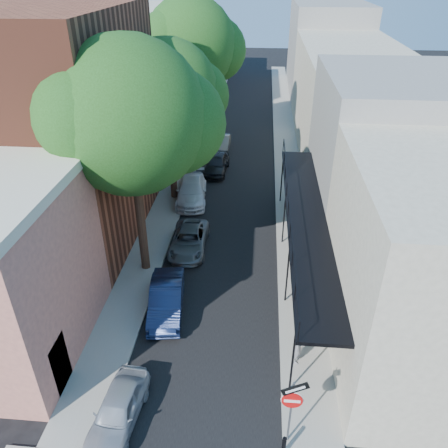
% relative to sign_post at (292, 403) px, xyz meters
% --- Properties ---
extents(road_surface, '(6.00, 64.00, 0.01)m').
position_rel_sign_post_xyz_m(road_surface, '(-3.16, 29.03, -2.03)').
color(road_surface, black).
rests_on(road_surface, ground).
extents(sidewalk_left, '(2.00, 64.00, 0.12)m').
position_rel_sign_post_xyz_m(sidewalk_left, '(-7.16, 29.03, -1.98)').
color(sidewalk_left, gray).
rests_on(sidewalk_left, ground).
extents(sidewalk_right, '(2.00, 64.00, 0.12)m').
position_rel_sign_post_xyz_m(sidewalk_right, '(0.84, 29.03, -1.98)').
color(sidewalk_right, gray).
rests_on(sidewalk_right, ground).
extents(buildings_left, '(10.10, 59.10, 12.00)m').
position_rel_sign_post_xyz_m(buildings_left, '(-12.46, 27.79, 2.90)').
color(buildings_left, tan).
rests_on(buildings_left, ground).
extents(buildings_right, '(9.80, 55.00, 10.00)m').
position_rel_sign_post_xyz_m(buildings_right, '(5.83, 28.51, 2.39)').
color(buildings_right, beige).
rests_on(buildings_right, ground).
extents(sign_post, '(0.89, 0.17, 2.99)m').
position_rel_sign_post_xyz_m(sign_post, '(0.00, 0.00, 0.00)').
color(sign_post, '#595B60').
rests_on(sign_post, ground).
extents(bollard, '(0.14, 0.14, 0.80)m').
position_rel_sign_post_xyz_m(bollard, '(-0.16, -0.47, -1.52)').
color(bollard, black).
rests_on(bollard, sidewalk_right).
extents(oak_near, '(7.48, 6.80, 11.42)m').
position_rel_sign_post_xyz_m(oak_near, '(-6.53, 9.29, 5.84)').
color(oak_near, black).
rests_on(oak_near, ground).
extents(oak_mid, '(6.60, 6.00, 10.20)m').
position_rel_sign_post_xyz_m(oak_mid, '(-6.58, 17.26, 5.02)').
color(oak_mid, black).
rests_on(oak_mid, ground).
extents(oak_far, '(7.70, 7.00, 11.90)m').
position_rel_sign_post_xyz_m(oak_far, '(-6.51, 26.30, 6.22)').
color(oak_far, black).
rests_on(oak_far, ground).
extents(parked_car_a, '(1.67, 3.56, 1.18)m').
position_rel_sign_post_xyz_m(parked_car_a, '(-5.76, 0.32, -1.45)').
color(parked_car_a, '#9298A2').
rests_on(parked_car_a, ground).
extents(parked_car_b, '(1.91, 4.22, 1.34)m').
position_rel_sign_post_xyz_m(parked_car_b, '(-5.24, 5.98, -1.36)').
color(parked_car_b, '#152144').
rests_on(parked_car_b, ground).
extents(parked_car_c, '(1.97, 4.17, 1.15)m').
position_rel_sign_post_xyz_m(parked_car_c, '(-5.00, 11.03, -1.46)').
color(parked_car_c, '#5B5E63').
rests_on(parked_car_c, ground).
extents(parked_car_d, '(2.40, 4.93, 1.38)m').
position_rel_sign_post_xyz_m(parked_car_d, '(-5.76, 16.86, -1.35)').
color(parked_car_d, white).
rests_on(parked_car_d, ground).
extents(parked_car_e, '(1.86, 4.13, 1.38)m').
position_rel_sign_post_xyz_m(parked_car_e, '(-4.56, 21.56, -1.35)').
color(parked_car_e, black).
rests_on(parked_car_e, ground).
extents(parked_car_f, '(1.27, 3.51, 1.15)m').
position_rel_sign_post_xyz_m(parked_car_f, '(-4.56, 26.22, -1.46)').
color(parked_car_f, '#6A655A').
rests_on(parked_car_f, ground).
extents(pedestrian, '(0.52, 0.65, 1.56)m').
position_rel_sign_post_xyz_m(pedestrian, '(0.49, 3.42, -1.13)').
color(pedestrian, slate).
rests_on(pedestrian, sidewalk_right).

